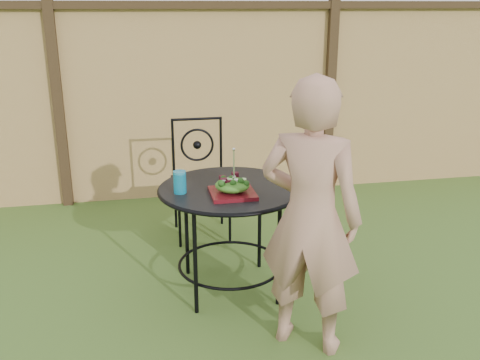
{
  "coord_description": "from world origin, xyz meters",
  "views": [
    {
      "loc": [
        -0.62,
        -2.91,
        1.83
      ],
      "look_at": [
        0.02,
        0.32,
        0.75
      ],
      "focal_mm": 40.0,
      "sensor_mm": 36.0,
      "label": 1
    }
  ],
  "objects_px": {
    "diner": "(310,218)",
    "salad_plate": "(232,193)",
    "patio_chair": "(200,175)",
    "patio_table": "(230,207)"
  },
  "relations": [
    {
      "from": "patio_chair",
      "to": "patio_table",
      "type": "bearing_deg",
      "value": -85.64
    },
    {
      "from": "diner",
      "to": "salad_plate",
      "type": "xyz_separation_m",
      "value": [
        -0.32,
        0.53,
        -0.02
      ]
    },
    {
      "from": "patio_table",
      "to": "patio_chair",
      "type": "bearing_deg",
      "value": 94.36
    },
    {
      "from": "patio_chair",
      "to": "diner",
      "type": "bearing_deg",
      "value": -76.9
    },
    {
      "from": "salad_plate",
      "to": "diner",
      "type": "bearing_deg",
      "value": -58.64
    },
    {
      "from": "patio_chair",
      "to": "diner",
      "type": "distance_m",
      "value": 1.72
    },
    {
      "from": "patio_chair",
      "to": "salad_plate",
      "type": "distance_m",
      "value": 1.15
    },
    {
      "from": "patio_table",
      "to": "patio_chair",
      "type": "distance_m",
      "value": 0.98
    },
    {
      "from": "patio_chair",
      "to": "salad_plate",
      "type": "height_order",
      "value": "patio_chair"
    },
    {
      "from": "diner",
      "to": "salad_plate",
      "type": "bearing_deg",
      "value": -24.64
    }
  ]
}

